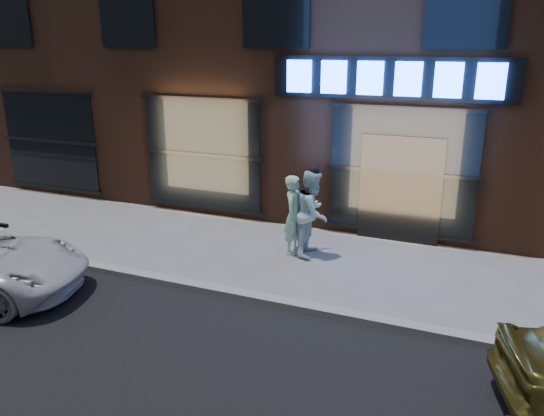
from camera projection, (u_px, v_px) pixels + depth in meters
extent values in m
plane|color=slate|center=(355.00, 320.00, 8.66)|extent=(90.00, 90.00, 0.00)
cube|color=gray|center=(355.00, 317.00, 8.64)|extent=(60.00, 0.25, 0.12)
cube|color=#54301E|center=(436.00, 16.00, 14.20)|extent=(30.00, 8.00, 10.00)
cube|color=black|center=(390.00, 78.00, 11.20)|extent=(5.20, 0.06, 0.90)
cube|color=black|center=(400.00, 190.00, 11.75)|extent=(1.80, 0.10, 2.40)
cube|color=#FFBF72|center=(51.00, 141.00, 15.30)|extent=(3.00, 0.04, 2.60)
cube|color=black|center=(50.00, 141.00, 15.27)|extent=(3.20, 0.06, 2.80)
cube|color=#FFBF72|center=(203.00, 154.00, 13.49)|extent=(3.00, 0.04, 2.60)
cube|color=black|center=(202.00, 154.00, 13.46)|extent=(3.20, 0.06, 2.80)
cube|color=#FFBF72|center=(402.00, 172.00, 11.69)|extent=(3.00, 0.04, 2.60)
cube|color=black|center=(402.00, 172.00, 11.65)|extent=(3.20, 0.06, 2.80)
cube|color=black|center=(7.00, 16.00, 14.60)|extent=(1.60, 0.06, 1.60)
cube|color=black|center=(126.00, 14.00, 13.16)|extent=(1.60, 0.06, 1.60)
cube|color=black|center=(276.00, 10.00, 11.71)|extent=(1.60, 0.06, 1.60)
cube|color=black|center=(467.00, 6.00, 10.26)|extent=(1.60, 0.06, 1.60)
cube|color=#2659FF|center=(299.00, 76.00, 11.86)|extent=(0.55, 0.12, 0.70)
cube|color=#2659FF|center=(334.00, 77.00, 11.57)|extent=(0.55, 0.12, 0.70)
cube|color=#2659FF|center=(370.00, 78.00, 11.28)|extent=(0.55, 0.12, 0.70)
cube|color=#2659FF|center=(408.00, 79.00, 10.99)|extent=(0.55, 0.12, 0.70)
cube|color=#2659FF|center=(449.00, 80.00, 10.70)|extent=(0.55, 0.12, 0.70)
cube|color=#2659FF|center=(491.00, 81.00, 10.41)|extent=(0.55, 0.12, 0.70)
imported|color=#C2FFE4|center=(294.00, 215.00, 11.19)|extent=(0.45, 0.64, 1.70)
imported|color=white|center=(313.00, 213.00, 11.09)|extent=(0.73, 0.92, 1.84)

